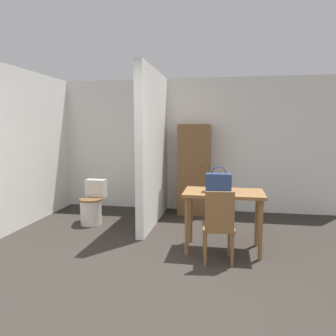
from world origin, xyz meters
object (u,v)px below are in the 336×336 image
object	(u,v)px
handbag	(219,182)
wooden_cabinet	(194,169)
toilet	(92,205)
dining_table	(224,200)
wooden_chair	(219,225)

from	to	relation	value
handbag	wooden_cabinet	world-z (taller)	wooden_cabinet
toilet	dining_table	bearing A→B (deg)	-21.87
toilet	wooden_cabinet	size ratio (longest dim) A/B	0.43
handbag	dining_table	bearing A→B (deg)	25.05
wooden_chair	toilet	world-z (taller)	wooden_chair
wooden_cabinet	dining_table	bearing A→B (deg)	-73.15
dining_table	wooden_cabinet	size ratio (longest dim) A/B	0.61
wooden_chair	wooden_cabinet	size ratio (longest dim) A/B	0.53
handbag	wooden_cabinet	bearing A→B (deg)	104.71
toilet	wooden_cabinet	bearing A→B (deg)	30.85
wooden_chair	toilet	xyz separation A→B (m)	(-2.10, 1.28, -0.16)
toilet	wooden_chair	bearing A→B (deg)	-31.49
toilet	handbag	size ratio (longest dim) A/B	2.17
wooden_chair	wooden_cabinet	xyz separation A→B (m)	(-0.50, 2.24, 0.36)
dining_table	wooden_chair	xyz separation A→B (m)	(-0.05, -0.42, -0.20)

